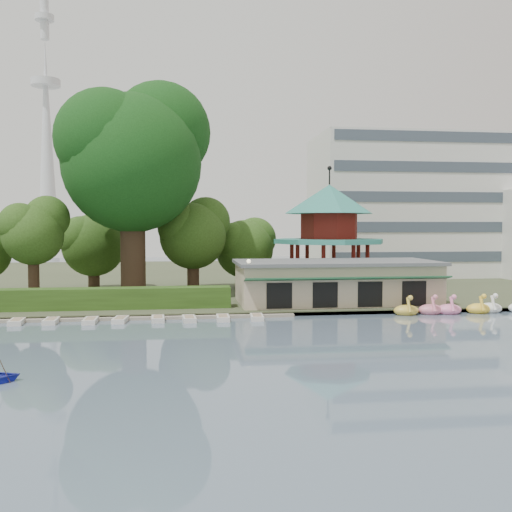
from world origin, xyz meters
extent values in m
plane|color=slate|center=(0.00, 0.00, 0.00)|extent=(220.00, 220.00, 0.00)
cube|color=#424930|center=(0.00, 52.00, 0.20)|extent=(220.00, 70.00, 0.40)
cube|color=gray|center=(0.00, 17.30, 0.15)|extent=(220.00, 0.60, 0.30)
cube|color=gray|center=(-12.00, 17.20, 0.12)|extent=(34.00, 1.60, 0.24)
cube|color=#BBA78B|center=(10.00, 22.00, 2.20)|extent=(18.00, 8.00, 3.60)
cube|color=#595B5E|center=(10.00, 22.00, 4.15)|extent=(18.60, 8.60, 0.30)
cube|color=#194C2D|center=(10.00, 17.70, 3.00)|extent=(18.00, 1.59, 0.45)
cylinder|color=#BBA78B|center=(12.00, 32.00, 1.00)|extent=(10.40, 10.40, 1.20)
cylinder|color=#2E8174|center=(12.00, 32.00, 5.85)|extent=(12.40, 12.40, 0.50)
cylinder|color=maroon|center=(12.00, 32.00, 7.50)|extent=(6.40, 6.40, 2.80)
cone|color=#2E8174|center=(12.00, 32.00, 10.50)|extent=(10.00, 10.00, 3.20)
cylinder|color=black|center=(12.00, 32.00, 13.00)|extent=(0.16, 0.16, 1.80)
cube|color=silver|center=(30.00, 50.00, 10.40)|extent=(30.00, 14.00, 20.00)
cone|color=silver|center=(-42.00, 140.00, 30.00)|extent=(6.00, 6.00, 60.00)
cylinder|color=silver|center=(-42.00, 140.00, 48.00)|extent=(8.00, 8.00, 2.00)
cylinder|color=silver|center=(-42.00, 140.00, 66.00)|extent=(5.20, 5.20, 1.60)
cube|color=#2F5119|center=(-15.00, 20.50, 1.30)|extent=(30.00, 2.00, 1.80)
cylinder|color=black|center=(1.50, 19.00, 2.40)|extent=(0.12, 0.12, 4.00)
sphere|color=beige|center=(1.50, 19.00, 4.50)|extent=(0.36, 0.36, 0.36)
cylinder|color=#3A281C|center=(-9.00, 28.00, 5.76)|extent=(2.45, 2.45, 10.73)
sphere|color=#154213|center=(-9.00, 28.00, 13.70)|extent=(13.62, 13.62, 13.62)
sphere|color=#154213|center=(-6.28, 30.04, 17.13)|extent=(10.21, 10.21, 10.21)
sphere|color=#154213|center=(-11.38, 26.64, 15.84)|extent=(9.53, 9.53, 9.53)
cylinder|color=#3A281C|center=(-18.00, 26.00, 2.93)|extent=(1.01, 1.01, 5.07)
sphere|color=#2F5119|center=(-18.00, 26.00, 6.69)|extent=(5.62, 5.62, 5.62)
sphere|color=#2F5119|center=(-16.88, 26.84, 8.31)|extent=(4.22, 4.22, 4.22)
sphere|color=#2F5119|center=(-18.98, 25.44, 7.70)|extent=(3.94, 3.94, 3.94)
cylinder|color=#3A281C|center=(-3.00, 32.00, 2.85)|extent=(1.28, 1.28, 4.89)
sphere|color=#2F5119|center=(-3.00, 32.00, 6.47)|extent=(7.13, 7.13, 7.13)
sphere|color=#2F5119|center=(-1.57, 33.07, 8.03)|extent=(5.34, 5.34, 5.34)
sphere|color=#2F5119|center=(-4.25, 31.29, 7.45)|extent=(4.99, 4.99, 4.99)
cylinder|color=#3A281C|center=(3.00, 36.00, 2.21)|extent=(1.21, 1.21, 3.61)
sphere|color=#2F5119|center=(3.00, 36.00, 4.88)|extent=(6.71, 6.71, 6.71)
sphere|color=#2F5119|center=(4.34, 37.01, 6.04)|extent=(5.04, 5.04, 5.04)
sphere|color=#2F5119|center=(1.83, 35.33, 5.60)|extent=(4.70, 4.70, 4.70)
cylinder|color=#3A281C|center=(-14.00, 36.00, 2.41)|extent=(1.25, 1.25, 4.02)
sphere|color=#2F5119|center=(-14.00, 36.00, 5.39)|extent=(6.97, 6.97, 6.97)
sphere|color=#2F5119|center=(-12.61, 37.05, 6.68)|extent=(5.23, 5.23, 5.23)
sphere|color=#2F5119|center=(-15.22, 35.30, 6.19)|extent=(4.88, 4.88, 4.88)
ellipsoid|color=gold|center=(14.67, 16.45, 0.35)|extent=(2.16, 1.44, 0.99)
cylinder|color=gold|center=(14.67, 15.90, 0.90)|extent=(0.26, 0.79, 1.29)
sphere|color=gold|center=(14.67, 15.60, 1.55)|extent=(0.44, 0.44, 0.44)
ellipsoid|color=pink|center=(16.92, 16.63, 0.35)|extent=(2.16, 1.44, 0.99)
cylinder|color=pink|center=(16.92, 16.08, 0.90)|extent=(0.26, 0.79, 1.29)
sphere|color=pink|center=(16.92, 15.78, 1.55)|extent=(0.44, 0.44, 0.44)
ellipsoid|color=pink|center=(18.52, 16.48, 0.35)|extent=(2.16, 1.44, 0.99)
cylinder|color=pink|center=(18.52, 15.93, 0.90)|extent=(0.26, 0.79, 1.29)
sphere|color=pink|center=(18.52, 15.63, 1.55)|extent=(0.44, 0.44, 0.44)
ellipsoid|color=yellow|center=(21.27, 16.58, 0.35)|extent=(2.16, 1.44, 0.99)
cylinder|color=yellow|center=(21.27, 16.03, 0.90)|extent=(0.26, 0.79, 1.29)
sphere|color=yellow|center=(21.27, 15.73, 1.55)|extent=(0.44, 0.44, 0.44)
ellipsoid|color=white|center=(22.43, 16.79, 0.35)|extent=(2.16, 1.44, 0.99)
cylinder|color=white|center=(22.43, 16.24, 0.90)|extent=(0.26, 0.79, 1.29)
sphere|color=white|center=(22.43, 15.94, 1.55)|extent=(0.44, 0.44, 0.44)
cube|color=silver|center=(-16.83, 15.98, 0.18)|extent=(1.19, 2.37, 0.36)
cube|color=silver|center=(-14.27, 15.96, 0.18)|extent=(1.06, 2.32, 0.36)
cube|color=silver|center=(-11.28, 15.72, 0.18)|extent=(1.00, 2.30, 0.36)
cube|color=silver|center=(-9.01, 15.85, 0.18)|extent=(1.19, 2.37, 0.36)
cube|color=silver|center=(-6.12, 15.92, 0.18)|extent=(1.11, 2.34, 0.36)
cube|color=silver|center=(-3.66, 15.60, 0.18)|extent=(1.14, 2.36, 0.36)
cube|color=silver|center=(-0.97, 15.69, 0.18)|extent=(1.06, 2.32, 0.36)
cube|color=silver|center=(1.77, 15.71, 0.18)|extent=(1.15, 2.36, 0.36)
cylinder|color=#3A281C|center=(-12.57, -1.21, 0.35)|extent=(0.94, 0.29, 2.01)
camera|label=1|loc=(-4.21, -29.50, 7.51)|focal=40.00mm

